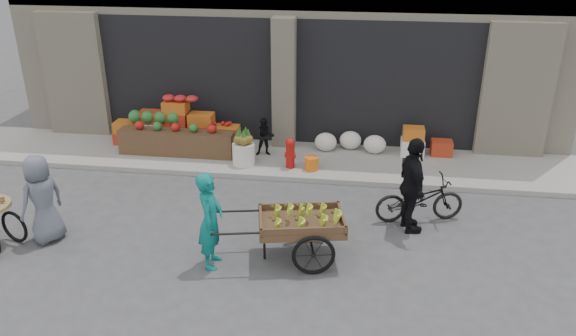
# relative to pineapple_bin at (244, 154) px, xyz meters

# --- Properties ---
(ground) EXTENTS (80.00, 80.00, 0.00)m
(ground) POSITION_rel_pineapple_bin_xyz_m (0.75, -3.60, -0.37)
(ground) COLOR #424244
(ground) RESTS_ON ground
(sidewalk) EXTENTS (18.00, 2.20, 0.12)m
(sidewalk) POSITION_rel_pineapple_bin_xyz_m (0.75, 0.50, -0.31)
(sidewalk) COLOR gray
(sidewalk) RESTS_ON ground
(fruit_display) EXTENTS (3.10, 1.12, 1.24)m
(fruit_display) POSITION_rel_pineapple_bin_xyz_m (-1.73, 0.78, 0.30)
(fruit_display) COLOR #AB3017
(fruit_display) RESTS_ON sidewalk
(pineapple_bin) EXTENTS (0.52, 0.52, 0.50)m
(pineapple_bin) POSITION_rel_pineapple_bin_xyz_m (0.00, 0.00, 0.00)
(pineapple_bin) COLOR silver
(pineapple_bin) RESTS_ON sidewalk
(fire_hydrant) EXTENTS (0.22, 0.22, 0.71)m
(fire_hydrant) POSITION_rel_pineapple_bin_xyz_m (1.10, -0.05, 0.13)
(fire_hydrant) COLOR #A5140F
(fire_hydrant) RESTS_ON sidewalk
(orange_bucket) EXTENTS (0.32, 0.32, 0.30)m
(orange_bucket) POSITION_rel_pineapple_bin_xyz_m (1.60, -0.10, -0.10)
(orange_bucket) COLOR orange
(orange_bucket) RESTS_ON sidewalk
(right_bay_goods) EXTENTS (3.35, 0.60, 0.70)m
(right_bay_goods) POSITION_rel_pineapple_bin_xyz_m (3.36, 1.10, 0.04)
(right_bay_goods) COLOR silver
(right_bay_goods) RESTS_ON sidewalk
(seated_person) EXTENTS (0.51, 0.43, 0.93)m
(seated_person) POSITION_rel_pineapple_bin_xyz_m (0.40, 0.60, 0.21)
(seated_person) COLOR black
(seated_person) RESTS_ON sidewalk
(banana_cart) EXTENTS (2.57, 1.44, 1.02)m
(banana_cart) POSITION_rel_pineapple_bin_xyz_m (1.72, -3.61, 0.37)
(banana_cart) COLOR brown
(banana_cart) RESTS_ON ground
(vendor_woman) EXTENTS (0.43, 0.63, 1.69)m
(vendor_woman) POSITION_rel_pineapple_bin_xyz_m (0.32, -4.00, 0.47)
(vendor_woman) COLOR #0E6F6C
(vendor_woman) RESTS_ON ground
(vendor_grey) EXTENTS (0.83, 0.96, 1.65)m
(vendor_grey) POSITION_rel_pineapple_bin_xyz_m (-2.85, -3.64, 0.45)
(vendor_grey) COLOR slate
(vendor_grey) RESTS_ON ground
(bicycle) EXTENTS (1.81, 1.00, 0.90)m
(bicycle) POSITION_rel_pineapple_bin_xyz_m (3.86, -1.97, 0.08)
(bicycle) COLOR black
(bicycle) RESTS_ON ground
(cyclist) EXTENTS (0.70, 1.15, 1.83)m
(cyclist) POSITION_rel_pineapple_bin_xyz_m (3.66, -2.37, 0.55)
(cyclist) COLOR black
(cyclist) RESTS_ON ground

